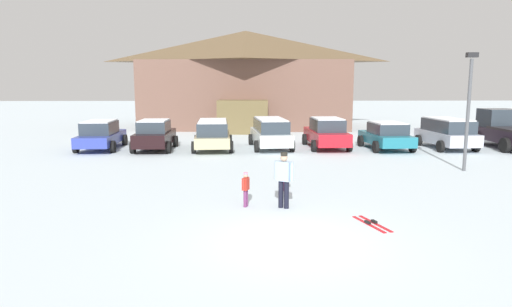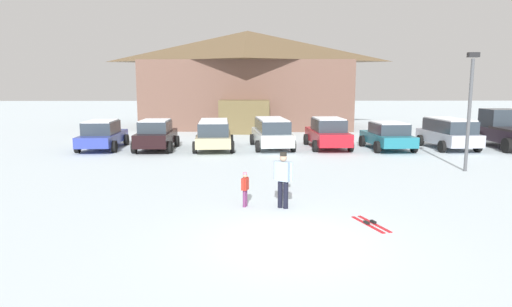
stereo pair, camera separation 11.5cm
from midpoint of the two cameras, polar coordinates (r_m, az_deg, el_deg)
ground at (r=10.92m, az=4.76°, el=-10.89°), size 160.00×160.00×0.00m
ski_lodge at (r=37.99m, az=-0.95°, el=9.33°), size 17.11×11.05×7.79m
parked_blue_hatchback at (r=26.63m, az=-18.54°, el=2.26°), size 2.27×4.66×1.60m
parked_black_sedan at (r=25.47m, az=-12.26°, el=2.31°), size 2.10×4.01×1.67m
parked_beige_suv at (r=25.23m, az=-5.15°, el=2.50°), size 2.35×4.78×1.62m
parked_white_suv at (r=25.59m, az=2.10°, el=2.69°), size 2.45×4.94×1.68m
parked_red_sedan at (r=25.91m, az=9.08°, el=2.56°), size 2.30×4.61×1.72m
parked_teal_hatchback at (r=26.09m, az=16.27°, el=2.17°), size 2.44×4.12×1.53m
parked_silver_wagon at (r=27.49m, az=23.05°, el=2.42°), size 2.44×4.32×1.70m
pickup_truck at (r=29.31m, az=29.08°, el=2.52°), size 2.46×5.30×2.15m
skier_adult_in_blue_parka at (r=13.42m, az=3.66°, el=-2.92°), size 0.55×0.41×1.67m
skier_child_in_red_jacket at (r=13.61m, az=-1.14°, el=-4.25°), size 0.24×0.37×1.05m
skier_child_in_pink_snowsuit at (r=15.57m, az=3.97°, el=-2.91°), size 0.33×0.13×0.89m
pair_of_skis at (r=12.48m, az=14.39°, el=-8.49°), size 0.73×1.50×0.08m
lamp_post at (r=20.76m, az=25.31°, el=5.56°), size 0.44×0.24×4.88m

